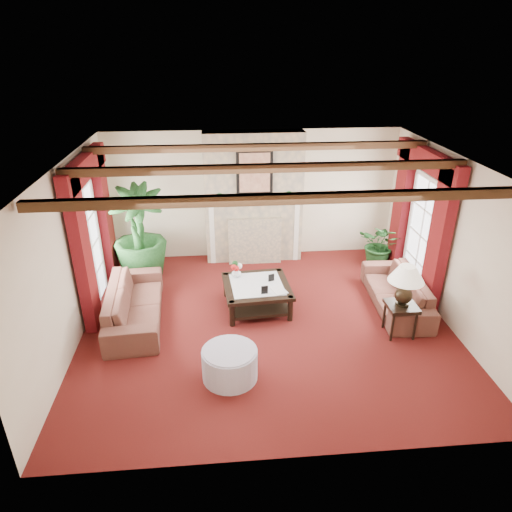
{
  "coord_description": "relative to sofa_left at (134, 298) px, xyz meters",
  "views": [
    {
      "loc": [
        -0.75,
        -6.4,
        4.31
      ],
      "look_at": [
        -0.14,
        0.4,
        1.06
      ],
      "focal_mm": 32.0,
      "sensor_mm": 36.0,
      "label": 1
    }
  ],
  "objects": [
    {
      "name": "floor",
      "position": [
        2.19,
        -0.3,
        -0.42
      ],
      "size": [
        6.0,
        6.0,
        0.0
      ],
      "primitive_type": "plane",
      "color": "#480D0D",
      "rests_on": "ground"
    },
    {
      "name": "ceiling",
      "position": [
        2.19,
        -0.3,
        2.28
      ],
      "size": [
        6.0,
        6.0,
        0.0
      ],
      "primitive_type": "plane",
      "rotation": [
        3.14,
        0.0,
        0.0
      ],
      "color": "white",
      "rests_on": "floor"
    },
    {
      "name": "back_wall",
      "position": [
        2.19,
        2.45,
        0.93
      ],
      "size": [
        6.0,
        0.02,
        2.7
      ],
      "primitive_type": "cube",
      "color": "beige",
      "rests_on": "ground"
    },
    {
      "name": "left_wall",
      "position": [
        -0.81,
        -0.3,
        0.93
      ],
      "size": [
        0.02,
        5.5,
        2.7
      ],
      "primitive_type": "cube",
      "color": "beige",
      "rests_on": "ground"
    },
    {
      "name": "right_wall",
      "position": [
        5.19,
        -0.3,
        0.93
      ],
      "size": [
        0.02,
        5.5,
        2.7
      ],
      "primitive_type": "cube",
      "color": "beige",
      "rests_on": "ground"
    },
    {
      "name": "ceiling_beams",
      "position": [
        2.19,
        -0.3,
        2.22
      ],
      "size": [
        6.0,
        3.0,
        0.12
      ],
      "primitive_type": null,
      "color": "#361E11",
      "rests_on": "ceiling"
    },
    {
      "name": "fireplace",
      "position": [
        2.19,
        2.25,
        2.28
      ],
      "size": [
        2.0,
        0.52,
        2.7
      ],
      "primitive_type": null,
      "color": "tan",
      "rests_on": "ground"
    },
    {
      "name": "french_door_left",
      "position": [
        -0.78,
        0.7,
        1.71
      ],
      "size": [
        0.1,
        1.1,
        2.16
      ],
      "primitive_type": null,
      "color": "white",
      "rests_on": "ground"
    },
    {
      "name": "french_door_right",
      "position": [
        5.16,
        0.7,
        1.71
      ],
      "size": [
        0.1,
        1.1,
        2.16
      ],
      "primitive_type": null,
      "color": "white",
      "rests_on": "ground"
    },
    {
      "name": "curtains_left",
      "position": [
        -0.67,
        0.7,
        2.13
      ],
      "size": [
        0.2,
        2.4,
        2.55
      ],
      "primitive_type": null,
      "color": "#540D0B",
      "rests_on": "ground"
    },
    {
      "name": "curtains_right",
      "position": [
        5.05,
        0.7,
        2.13
      ],
      "size": [
        0.2,
        2.4,
        2.55
      ],
      "primitive_type": null,
      "color": "#540D0B",
      "rests_on": "ground"
    },
    {
      "name": "sofa_left",
      "position": [
        0.0,
        0.0,
        0.0
      ],
      "size": [
        2.24,
        0.93,
        0.84
      ],
      "primitive_type": "imported",
      "rotation": [
        0.0,
        0.0,
        1.64
      ],
      "color": "#3D101B",
      "rests_on": "ground"
    },
    {
      "name": "sofa_right",
      "position": [
        4.54,
        0.05,
        -0.03
      ],
      "size": [
        2.06,
        0.83,
        0.78
      ],
      "primitive_type": "imported",
      "rotation": [
        0.0,
        0.0,
        -1.63
      ],
      "color": "#3D101B",
      "rests_on": "ground"
    },
    {
      "name": "potted_palm",
      "position": [
        -0.09,
        1.59,
        0.1
      ],
      "size": [
        1.51,
        2.12,
        1.04
      ],
      "primitive_type": "imported",
      "rotation": [
        0.0,
        0.0,
        0.13
      ],
      "color": "black",
      "rests_on": "ground"
    },
    {
      "name": "small_plant",
      "position": [
        4.77,
        1.63,
        -0.05
      ],
      "size": [
        1.77,
        1.77,
        0.74
      ],
      "primitive_type": "imported",
      "rotation": [
        0.0,
        0.0,
        -0.68
      ],
      "color": "black",
      "rests_on": "ground"
    },
    {
      "name": "coffee_table",
      "position": [
        2.07,
        0.19,
        -0.19
      ],
      "size": [
        1.2,
        1.2,
        0.46
      ],
      "primitive_type": null,
      "rotation": [
        0.0,
        0.0,
        0.07
      ],
      "color": "black",
      "rests_on": "ground"
    },
    {
      "name": "side_table",
      "position": [
        4.27,
        -0.79,
        -0.15
      ],
      "size": [
        0.49,
        0.49,
        0.54
      ],
      "primitive_type": null,
      "rotation": [
        0.0,
        0.0,
        0.06
      ],
      "color": "black",
      "rests_on": "ground"
    },
    {
      "name": "ottoman",
      "position": [
        1.53,
        -1.61,
        -0.19
      ],
      "size": [
        0.78,
        0.78,
        0.45
      ],
      "primitive_type": "cylinder",
      "color": "#A2A0B6",
      "rests_on": "ground"
    },
    {
      "name": "table_lamp",
      "position": [
        4.27,
        -0.79,
        0.47
      ],
      "size": [
        0.55,
        0.55,
        0.7
      ],
      "primitive_type": null,
      "color": "black",
      "rests_on": "side_table"
    },
    {
      "name": "flower_vase",
      "position": [
        1.73,
        0.51,
        0.12
      ],
      "size": [
        0.24,
        0.24,
        0.17
      ],
      "primitive_type": "imported",
      "rotation": [
        0.0,
        0.0,
        -0.19
      ],
      "color": "silver",
      "rests_on": "coffee_table"
    },
    {
      "name": "book",
      "position": [
        2.32,
        -0.1,
        0.18
      ],
      "size": [
        0.23,
        0.15,
        0.29
      ],
      "primitive_type": "imported",
      "rotation": [
        0.0,
        0.0,
        0.33
      ],
      "color": "black",
      "rests_on": "coffee_table"
    },
    {
      "name": "photo_frame_a",
      "position": [
        2.17,
        -0.14,
        0.12
      ],
      "size": [
        0.12,
        0.04,
        0.15
      ],
      "primitive_type": null,
      "rotation": [
        0.0,
        0.0,
        0.15
      ],
      "color": "black",
      "rests_on": "coffee_table"
    },
    {
      "name": "photo_frame_b",
      "position": [
        2.33,
        0.29,
        0.11
      ],
      "size": [
        0.11,
        0.06,
        0.14
      ],
      "primitive_type": null,
      "rotation": [
        0.0,
        0.0,
        0.34
      ],
      "color": "black",
      "rests_on": "coffee_table"
    }
  ]
}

